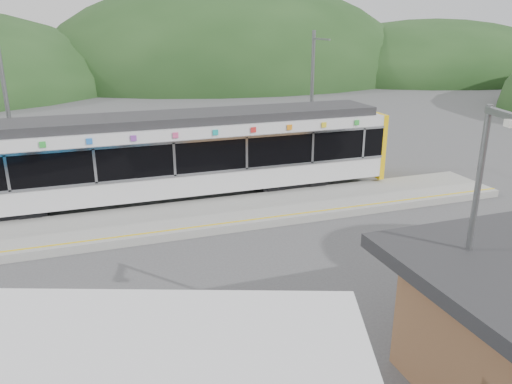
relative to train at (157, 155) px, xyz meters
name	(u,v)px	position (x,y,z in m)	size (l,w,h in m)	color
ground	(227,255)	(1.30, -6.00, -2.06)	(120.00, 120.00, 0.00)	#4C4C4F
hills	(323,189)	(7.49, -0.71, -2.06)	(146.00, 149.00, 26.00)	#1E3D19
platform	(204,216)	(1.30, -2.70, -1.91)	(26.00, 3.20, 0.30)	#9E9E99
yellow_line	(212,225)	(1.30, -4.00, -1.76)	(26.00, 0.10, 0.01)	yellow
train	(157,155)	(0.00, 0.00, 0.00)	(20.44, 3.01, 3.74)	black
catenary_mast_west	(8,115)	(-5.70, 2.56, 1.58)	(0.18, 1.80, 7.00)	slate
catenary_mast_east	(312,100)	(8.30, 2.56, 1.58)	(0.18, 1.80, 7.00)	slate
lamp_post	(477,227)	(4.31, -13.44, 1.46)	(0.38, 1.08, 5.90)	slate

